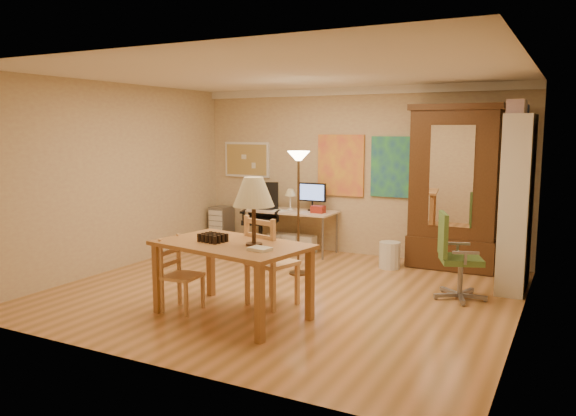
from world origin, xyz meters
The scene contains 16 objects.
floor centered at (0.00, 0.00, 0.00)m, with size 5.50×5.50×0.00m, color olive.
crown_molding centered at (0.00, 2.46, 2.64)m, with size 5.50×0.08×0.12m, color white.
corkboard centered at (-2.05, 2.47, 1.50)m, with size 0.90×0.04×0.62m, color tan.
art_panel_left centered at (-0.25, 2.47, 1.45)m, with size 0.80×0.04×1.00m, color yellow.
art_panel_right centered at (0.65, 2.47, 1.45)m, with size 0.75×0.04×0.95m, color #235D8E.
dining_table centered at (0.04, -1.09, 0.98)m, with size 1.78×1.25×1.54m.
ladder_chair_back centered at (0.11, -0.56, 0.49)m, with size 0.60×0.58×1.06m.
ladder_chair_left centered at (-0.70, -1.18, 0.39)m, with size 0.40×0.41×0.84m.
torchiere_lamp centered at (-0.22, 0.86, 1.39)m, with size 0.32×0.32×1.74m.
computer_desk centered at (-0.97, 2.15, 0.43)m, with size 1.53×0.67×1.16m.
office_chair_black centered at (-1.41, 1.86, 0.31)m, with size 0.71×0.71×1.16m.
office_chair_green centered at (1.99, 0.71, 0.28)m, with size 0.65×0.65×1.05m.
drawer_cart centered at (-2.49, 2.28, 0.32)m, with size 0.32×0.39×0.65m.
armoire centered at (1.63, 2.24, 1.04)m, with size 1.30×0.62×2.39m.
bookshelf centered at (2.55, 1.45, 1.11)m, with size 0.33×0.89×2.22m.
wastebin centered at (0.82, 1.80, 0.20)m, with size 0.31×0.31×0.39m, color silver.
Camera 1 is at (3.22, -6.08, 2.03)m, focal length 35.00 mm.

